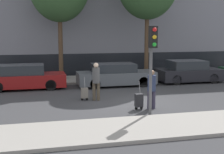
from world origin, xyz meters
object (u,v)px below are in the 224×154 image
(parked_car_0, at_px, (24,78))
(parked_car_1, at_px, (115,75))
(pedestrian_left, at_px, (96,79))
(trolley_left, at_px, (84,93))
(pedestrian_right, at_px, (152,87))
(trolley_right, at_px, (139,100))
(traffic_light, at_px, (152,53))
(parked_car_2, at_px, (188,72))

(parked_car_0, height_order, parked_car_1, parked_car_0)
(parked_car_0, bearing_deg, pedestrian_left, -47.90)
(parked_car_1, bearing_deg, pedestrian_left, -117.32)
(parked_car_1, distance_m, trolley_left, 4.18)
(pedestrian_right, bearing_deg, parked_car_0, 132.14)
(trolley_right, bearing_deg, parked_car_0, 129.12)
(pedestrian_left, bearing_deg, trolley_right, -43.75)
(parked_car_1, height_order, pedestrian_right, pedestrian_right)
(parked_car_0, relative_size, trolley_left, 3.97)
(trolley_right, distance_m, traffic_light, 2.37)
(pedestrian_left, xyz_separation_m, trolley_left, (-0.54, 0.12, -0.66))
(trolley_left, xyz_separation_m, traffic_light, (2.03, -3.43, 2.10))
(parked_car_1, relative_size, trolley_left, 4.06)
(parked_car_0, xyz_separation_m, trolley_right, (4.80, -5.90, -0.26))
(parked_car_1, bearing_deg, parked_car_2, 2.99)
(trolley_left, distance_m, traffic_light, 4.51)
(parked_car_1, distance_m, traffic_light, 7.11)
(parked_car_0, distance_m, pedestrian_right, 7.96)
(pedestrian_right, bearing_deg, parked_car_2, 51.40)
(parked_car_2, bearing_deg, traffic_light, -126.11)
(parked_car_0, distance_m, trolley_right, 7.61)
(trolley_right, bearing_deg, parked_car_1, 85.59)
(parked_car_0, distance_m, parked_car_2, 10.08)
(parked_car_2, distance_m, trolley_left, 8.11)
(parked_car_0, relative_size, pedestrian_left, 2.51)
(trolley_left, relative_size, trolley_right, 0.93)
(parked_car_0, bearing_deg, pedestrian_right, -47.80)
(parked_car_0, xyz_separation_m, trolley_left, (2.86, -3.64, -0.30))
(parked_car_2, xyz_separation_m, trolley_right, (-5.28, -5.94, -0.26))
(parked_car_0, height_order, parked_car_2, parked_car_2)
(trolley_left, relative_size, traffic_light, 0.33)
(parked_car_0, height_order, pedestrian_right, pedestrian_right)
(parked_car_0, xyz_separation_m, traffic_light, (4.89, -7.07, 1.81))
(parked_car_2, bearing_deg, trolley_right, -131.64)
(parked_car_1, height_order, parked_car_2, parked_car_2)
(trolley_left, height_order, pedestrian_right, pedestrian_right)
(traffic_light, bearing_deg, pedestrian_right, 68.76)
(parked_car_2, height_order, trolley_left, parked_car_2)
(parked_car_1, bearing_deg, trolley_right, -94.41)
(trolley_left, bearing_deg, traffic_light, -59.40)
(pedestrian_left, relative_size, pedestrian_right, 1.08)
(trolley_left, bearing_deg, pedestrian_right, -42.29)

